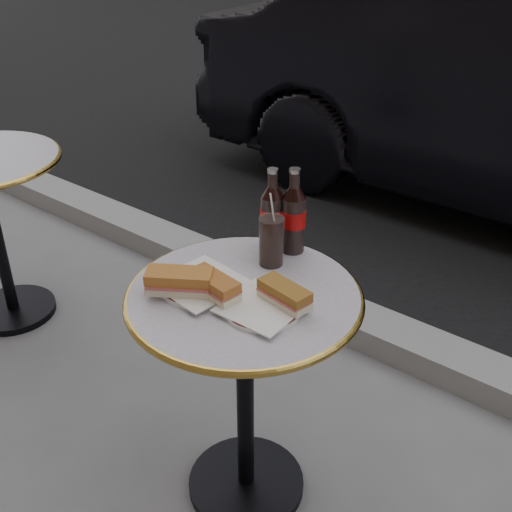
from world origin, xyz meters
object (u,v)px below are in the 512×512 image
Objects in this scene: bistro_table at (245,399)px; cola_bottle_left at (272,209)px; cola_glass at (271,241)px; cola_bottle_right at (294,211)px; plate_right at (262,309)px; plate_left at (201,285)px.

cola_bottle_left reaches higher than bistro_table.
cola_glass is at bearing 101.89° from bistro_table.
bistro_table is 0.56m from cola_bottle_right.
bistro_table is at bearing 158.15° from plate_right.
cola_bottle_right is at bearing 111.51° from plate_right.
bistro_table is at bearing -78.11° from cola_glass.
bistro_table is at bearing 25.03° from plate_left.
plate_right is 0.76× the size of cola_bottle_right.
plate_left is at bearing -94.16° from cola_bottle_left.
bistro_table is 0.55m from cola_bottle_left.
cola_bottle_right reaches higher than cola_bottle_left.
plate_right is 1.34× the size of cola_glass.
cola_glass is (-0.03, 0.16, 0.44)m from bistro_table.
cola_bottle_left is (-0.17, 0.27, 0.12)m from plate_right.
plate_left reaches higher than plate_right.
plate_right reaches higher than bistro_table.
cola_bottle_left is (0.02, 0.28, 0.12)m from plate_left.
cola_glass reaches higher than bistro_table.
plate_right is at bearing -68.49° from cola_bottle_right.
cola_glass is (0.05, -0.07, -0.05)m from cola_bottle_left.
plate_left is at bearing -154.97° from bistro_table.
plate_left is at bearing -108.83° from cola_glass.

